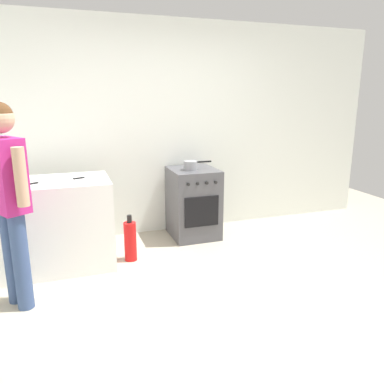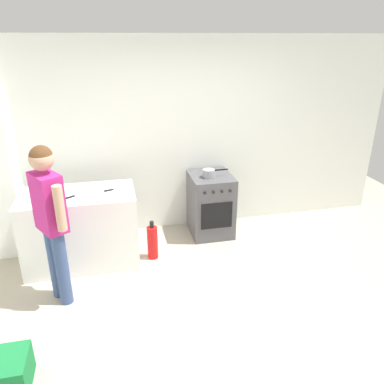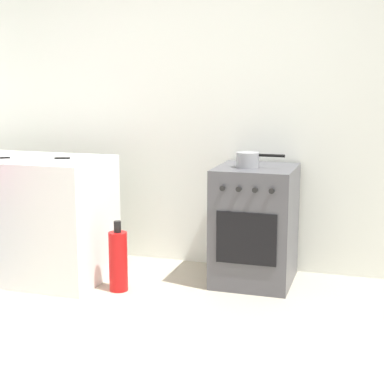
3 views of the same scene
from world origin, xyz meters
name	(u,v)px [view 1 (image 1 of 3)]	position (x,y,z in m)	size (l,w,h in m)	color
ground_plane	(215,303)	(0.00, 0.00, 0.00)	(8.00, 8.00, 0.00)	#ADA38E
back_wall	(157,130)	(0.00, 1.95, 1.30)	(6.00, 0.10, 2.60)	silver
counter_unit	(45,225)	(-1.35, 1.20, 0.45)	(1.30, 0.70, 0.90)	white
oven_left	(193,203)	(0.35, 1.58, 0.43)	(0.56, 0.62, 0.85)	#4C4C51
pot	(191,165)	(0.30, 1.53, 0.90)	(0.34, 0.16, 0.11)	gray
knife_paring	(82,178)	(-0.96, 1.22, 0.91)	(0.21, 0.09, 0.01)	silver
knife_carving	(42,182)	(-1.33, 1.15, 0.90)	(0.30, 0.20, 0.01)	silver
person	(8,189)	(-1.54, 0.52, 1.00)	(0.35, 0.50, 1.66)	#384C7A
fire_extinguisher	(130,241)	(-0.52, 1.10, 0.22)	(0.13, 0.13, 0.50)	red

